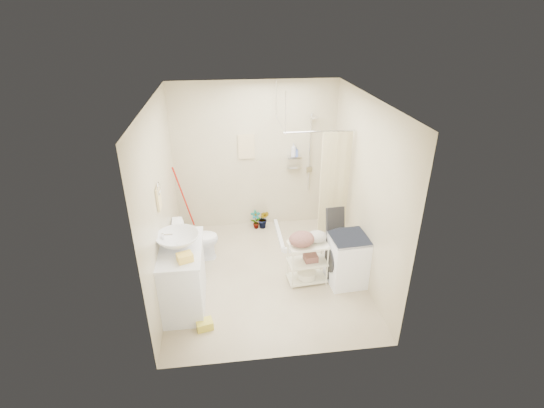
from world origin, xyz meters
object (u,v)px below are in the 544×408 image
at_px(washing_machine, 347,259).
at_px(laundry_rack, 307,259).
at_px(toilet, 196,239).
at_px(vanity, 182,277).

xyz_separation_m(washing_machine, laundry_rack, (-0.56, 0.07, 0.00)).
height_order(toilet, washing_machine, washing_machine).
bearing_deg(vanity, washing_machine, 5.61).
distance_m(vanity, laundry_rack, 1.76).
distance_m(vanity, washing_machine, 2.31).
xyz_separation_m(toilet, laundry_rack, (1.62, -0.80, 0.03)).
relative_size(vanity, toilet, 1.47).
bearing_deg(laundry_rack, vanity, -175.01).
xyz_separation_m(toilet, washing_machine, (2.18, -0.87, 0.03)).
bearing_deg(laundry_rack, toilet, 148.99).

